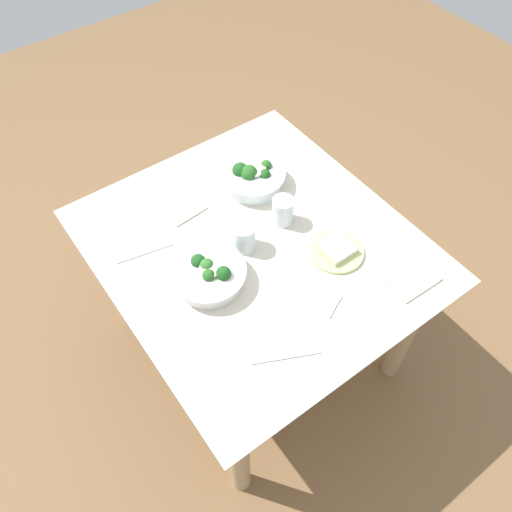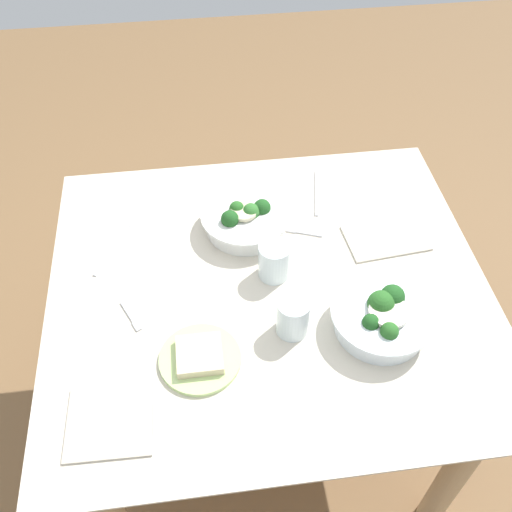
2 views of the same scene
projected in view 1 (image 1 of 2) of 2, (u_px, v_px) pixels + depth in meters
ground_plane at (256, 342)px, 2.35m from camera, size 6.00×6.00×0.00m
dining_table at (256, 264)px, 1.89m from camera, size 1.12×1.01×0.71m
broccoli_bowl_far at (252, 177)px, 1.94m from camera, size 0.24×0.24×0.10m
broccoli_bowl_near at (209, 275)px, 1.67m from camera, size 0.25×0.25×0.09m
bread_side_plate at (336, 250)px, 1.76m from camera, size 0.19×0.19×0.04m
water_glass_center at (283, 211)px, 1.82m from camera, size 0.08×0.08×0.10m
water_glass_side at (244, 237)px, 1.75m from camera, size 0.08×0.08×0.10m
fork_by_far_bowl at (195, 245)px, 1.79m from camera, size 0.10×0.05×0.00m
fork_by_near_bowl at (336, 305)px, 1.64m from camera, size 0.05×0.10×0.00m
table_knife_left at (286, 357)px, 1.53m from camera, size 0.10×0.19×0.00m
table_knife_right at (145, 253)px, 1.77m from camera, size 0.05×0.19×0.00m
napkin_folded_upper at (175, 201)px, 1.92m from camera, size 0.23×0.16×0.01m
napkin_folded_lower at (405, 273)px, 1.72m from camera, size 0.19×0.17×0.01m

